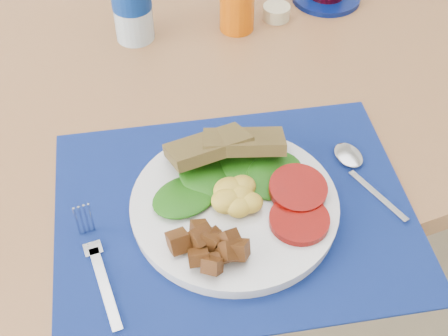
% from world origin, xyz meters
% --- Properties ---
extents(table, '(1.40, 0.90, 0.75)m').
position_xyz_m(table, '(0.00, 0.20, 0.67)').
color(table, brown).
rests_on(table, ground).
extents(placemat, '(0.58, 0.50, 0.00)m').
position_xyz_m(placemat, '(-0.14, -0.13, 0.75)').
color(placemat, black).
rests_on(placemat, table).
extents(breakfast_plate, '(0.29, 0.29, 0.07)m').
position_xyz_m(breakfast_plate, '(-0.15, -0.14, 0.77)').
color(breakfast_plate, silver).
rests_on(breakfast_plate, placemat).
extents(fork, '(0.02, 0.19, 0.00)m').
position_xyz_m(fork, '(-0.35, -0.15, 0.76)').
color(fork, '#B2B5BA').
rests_on(fork, placemat).
extents(spoon, '(0.04, 0.17, 0.01)m').
position_xyz_m(spoon, '(0.06, -0.13, 0.76)').
color(spoon, '#B2B5BA').
rests_on(spoon, placemat).
extents(juice_glass, '(0.07, 0.07, 0.09)m').
position_xyz_m(juice_glass, '(0.04, 0.29, 0.80)').
color(juice_glass, '#CD5505').
rests_on(juice_glass, table).
extents(ramekin, '(0.05, 0.05, 0.03)m').
position_xyz_m(ramekin, '(0.12, 0.30, 0.76)').
color(ramekin, beige).
rests_on(ramekin, table).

